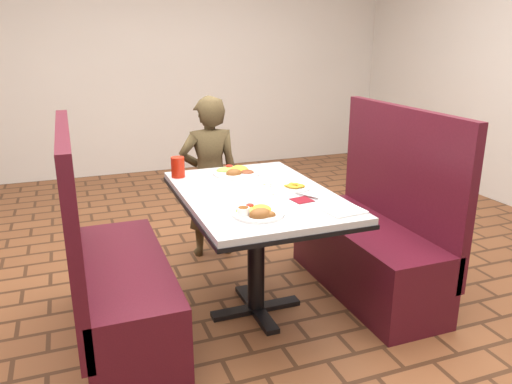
# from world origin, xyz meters

# --- Properties ---
(dining_table) EXTENTS (0.81, 1.21, 0.75)m
(dining_table) POSITION_xyz_m (0.00, 0.00, 0.65)
(dining_table) COLOR silver
(dining_table) RESTS_ON ground
(booth_bench_left) EXTENTS (0.47, 1.20, 1.17)m
(booth_bench_left) POSITION_xyz_m (-0.80, 0.00, 0.33)
(booth_bench_left) COLOR #4F121E
(booth_bench_left) RESTS_ON ground
(booth_bench_right) EXTENTS (0.47, 1.20, 1.17)m
(booth_bench_right) POSITION_xyz_m (0.80, 0.00, 0.33)
(booth_bench_right) COLOR #4F121E
(booth_bench_right) RESTS_ON ground
(diner_person) EXTENTS (0.45, 0.31, 1.19)m
(diner_person) POSITION_xyz_m (-0.02, 0.91, 0.59)
(diner_person) COLOR brown
(diner_person) RESTS_ON ground
(near_dinner_plate) EXTENTS (0.25, 0.25, 0.08)m
(near_dinner_plate) POSITION_xyz_m (-0.13, -0.36, 0.78)
(near_dinner_plate) COLOR white
(near_dinner_plate) RESTS_ON dining_table
(far_dinner_plate) EXTENTS (0.29, 0.29, 0.07)m
(far_dinner_plate) POSITION_xyz_m (0.02, 0.40, 0.78)
(far_dinner_plate) COLOR white
(far_dinner_plate) RESTS_ON dining_table
(plantain_plate) EXTENTS (0.18, 0.18, 0.03)m
(plantain_plate) POSITION_xyz_m (0.22, -0.02, 0.76)
(plantain_plate) COLOR white
(plantain_plate) RESTS_ON dining_table
(maroon_napkin) EXTENTS (0.11, 0.11, 0.00)m
(maroon_napkin) POSITION_xyz_m (0.18, -0.22, 0.75)
(maroon_napkin) COLOR maroon
(maroon_napkin) RESTS_ON dining_table
(spoon_utensil) EXTENTS (0.08, 0.13, 0.00)m
(spoon_utensil) POSITION_xyz_m (0.22, -0.18, 0.76)
(spoon_utensil) COLOR silver
(spoon_utensil) RESTS_ON dining_table
(red_tumbler) EXTENTS (0.08, 0.08, 0.13)m
(red_tumbler) POSITION_xyz_m (-0.34, 0.46, 0.81)
(red_tumbler) COLOR #AF1C0B
(red_tumbler) RESTS_ON dining_table
(paper_napkin) EXTENTS (0.20, 0.16, 0.01)m
(paper_napkin) POSITION_xyz_m (0.29, -0.47, 0.76)
(paper_napkin) COLOR white
(paper_napkin) RESTS_ON dining_table
(knife_utensil) EXTENTS (0.02, 0.17, 0.00)m
(knife_utensil) POSITION_xyz_m (-0.02, -0.35, 0.76)
(knife_utensil) COLOR silver
(knife_utensil) RESTS_ON dining_table
(fork_utensil) EXTENTS (0.01, 0.14, 0.00)m
(fork_utensil) POSITION_xyz_m (-0.09, -0.38, 0.76)
(fork_utensil) COLOR silver
(fork_utensil) RESTS_ON dining_table
(lettuce_shreds) EXTENTS (0.28, 0.32, 0.00)m
(lettuce_shreds) POSITION_xyz_m (0.04, 0.06, 0.75)
(lettuce_shreds) COLOR #8BBE4C
(lettuce_shreds) RESTS_ON dining_table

